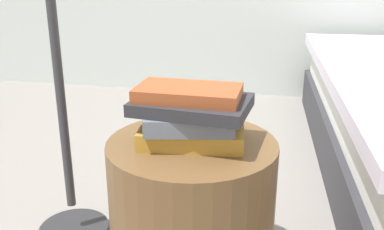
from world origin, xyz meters
name	(u,v)px	position (x,y,z in m)	size (l,w,h in m)	color
side_table	(192,213)	(0.00, 0.00, 0.22)	(0.47, 0.47, 0.44)	brown
book_ochre	(193,135)	(0.00, 0.00, 0.46)	(0.28, 0.17, 0.05)	#B7842D
book_slate	(190,118)	(-0.01, 0.00, 0.51)	(0.23, 0.18, 0.05)	slate
book_charcoal	(193,105)	(0.00, 0.00, 0.55)	(0.30, 0.21, 0.03)	#28282D
book_rust	(188,93)	(-0.01, -0.01, 0.58)	(0.27, 0.15, 0.03)	#994723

